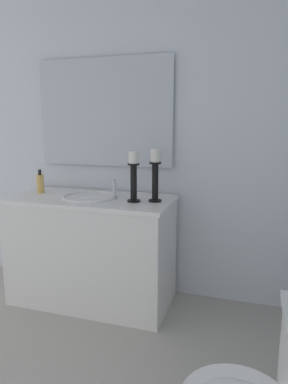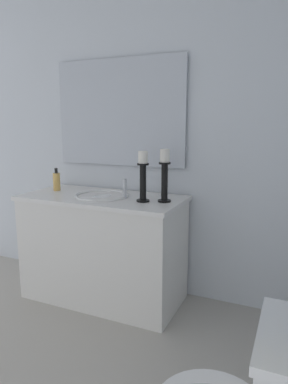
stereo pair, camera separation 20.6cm
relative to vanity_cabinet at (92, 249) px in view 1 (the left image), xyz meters
The scene contains 8 objects.
floor 0.98m from the vanity_cabinet, ahead, with size 2.42×2.99×0.02m, color #B2ADA3.
wall_left 0.88m from the vanity_cabinet, behind, with size 0.04×2.99×2.45m, color silver.
vanity_cabinet is the anchor object (origin of this frame).
sink_basin 0.36m from the vanity_cabinet, 90.00° to the left, with size 0.40×0.40×0.24m.
mirror 1.05m from the vanity_cabinet, behind, with size 0.02×1.09×0.81m, color silver.
candle_holder_tall 0.77m from the vanity_cabinet, 91.13° to the left, with size 0.09×0.09×0.36m.
candle_holder_short 0.68m from the vanity_cabinet, 82.90° to the left, with size 0.09×0.09×0.35m.
soap_bottle 0.65m from the vanity_cabinet, 95.43° to the right, with size 0.06×0.06×0.18m.
Camera 1 is at (1.36, 1.15, 1.33)m, focal length 32.58 mm.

